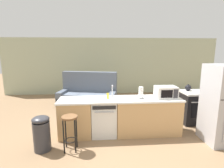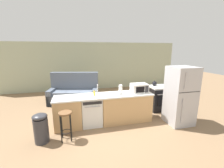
{
  "view_description": "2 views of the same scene",
  "coord_description": "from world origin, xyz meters",
  "px_view_note": "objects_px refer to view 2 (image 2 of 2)",
  "views": [
    {
      "loc": [
        -0.37,
        -4.01,
        2.04
      ],
      "look_at": [
        -0.0,
        0.63,
        1.14
      ],
      "focal_mm": 28.0,
      "sensor_mm": 36.0,
      "label": 1
    },
    {
      "loc": [
        -0.68,
        -4.19,
        2.23
      ],
      "look_at": [
        0.51,
        0.51,
        1.1
      ],
      "focal_mm": 24.0,
      "sensor_mm": 36.0,
      "label": 2
    }
  ],
  "objects_px": {
    "microwave": "(139,88)",
    "soap_bottle": "(94,93)",
    "trash_bin": "(41,128)",
    "bar_stool": "(66,120)",
    "stove_range": "(159,98)",
    "couch": "(74,93)",
    "dishwasher": "(92,111)",
    "refrigerator": "(180,96)",
    "kettle": "(154,83)",
    "paper_towel_roll": "(120,90)"
  },
  "relations": [
    {
      "from": "trash_bin",
      "to": "couch",
      "type": "distance_m",
      "value": 2.86
    },
    {
      "from": "paper_towel_roll",
      "to": "trash_bin",
      "type": "bearing_deg",
      "value": -165.24
    },
    {
      "from": "dishwasher",
      "to": "paper_towel_roll",
      "type": "relative_size",
      "value": 2.98
    },
    {
      "from": "stove_range",
      "to": "soap_bottle",
      "type": "height_order",
      "value": "soap_bottle"
    },
    {
      "from": "stove_range",
      "to": "microwave",
      "type": "height_order",
      "value": "microwave"
    },
    {
      "from": "microwave",
      "to": "kettle",
      "type": "bearing_deg",
      "value": 36.34
    },
    {
      "from": "stove_range",
      "to": "refrigerator",
      "type": "bearing_deg",
      "value": -90.01
    },
    {
      "from": "refrigerator",
      "to": "soap_bottle",
      "type": "xyz_separation_m",
      "value": [
        -2.5,
        0.56,
        0.1
      ]
    },
    {
      "from": "trash_bin",
      "to": "kettle",
      "type": "bearing_deg",
      "value": 18.89
    },
    {
      "from": "refrigerator",
      "to": "couch",
      "type": "bearing_deg",
      "value": 138.84
    },
    {
      "from": "refrigerator",
      "to": "kettle",
      "type": "bearing_deg",
      "value": 97.68
    },
    {
      "from": "trash_bin",
      "to": "bar_stool",
      "type": "bearing_deg",
      "value": -4.75
    },
    {
      "from": "kettle",
      "to": "trash_bin",
      "type": "bearing_deg",
      "value": -161.11
    },
    {
      "from": "microwave",
      "to": "soap_bottle",
      "type": "distance_m",
      "value": 1.41
    },
    {
      "from": "microwave",
      "to": "couch",
      "type": "distance_m",
      "value": 3.0
    },
    {
      "from": "stove_range",
      "to": "bar_stool",
      "type": "height_order",
      "value": "stove_range"
    },
    {
      "from": "paper_towel_roll",
      "to": "kettle",
      "type": "height_order",
      "value": "paper_towel_roll"
    },
    {
      "from": "kettle",
      "to": "bar_stool",
      "type": "relative_size",
      "value": 0.28
    },
    {
      "from": "paper_towel_roll",
      "to": "bar_stool",
      "type": "xyz_separation_m",
      "value": [
        -1.6,
        -0.62,
        -0.5
      ]
    },
    {
      "from": "soap_bottle",
      "to": "trash_bin",
      "type": "xyz_separation_m",
      "value": [
        -1.39,
        -0.61,
        -0.59
      ]
    },
    {
      "from": "stove_range",
      "to": "trash_bin",
      "type": "height_order",
      "value": "stove_range"
    },
    {
      "from": "stove_range",
      "to": "trash_bin",
      "type": "bearing_deg",
      "value": -163.61
    },
    {
      "from": "soap_bottle",
      "to": "kettle",
      "type": "relative_size",
      "value": 0.86
    },
    {
      "from": "dishwasher",
      "to": "refrigerator",
      "type": "height_order",
      "value": "refrigerator"
    },
    {
      "from": "microwave",
      "to": "soap_bottle",
      "type": "relative_size",
      "value": 2.84
    },
    {
      "from": "stove_range",
      "to": "bar_stool",
      "type": "distance_m",
      "value": 3.52
    },
    {
      "from": "stove_range",
      "to": "microwave",
      "type": "bearing_deg",
      "value": -153.24
    },
    {
      "from": "stove_range",
      "to": "couch",
      "type": "relative_size",
      "value": 0.42
    },
    {
      "from": "soap_bottle",
      "to": "kettle",
      "type": "xyz_separation_m",
      "value": [
        2.34,
        0.67,
        0.01
      ]
    },
    {
      "from": "paper_towel_roll",
      "to": "soap_bottle",
      "type": "height_order",
      "value": "paper_towel_roll"
    },
    {
      "from": "trash_bin",
      "to": "dishwasher",
      "type": "bearing_deg",
      "value": 24.78
    },
    {
      "from": "dishwasher",
      "to": "stove_range",
      "type": "distance_m",
      "value": 2.66
    },
    {
      "from": "paper_towel_roll",
      "to": "microwave",
      "type": "bearing_deg",
      "value": 1.9
    },
    {
      "from": "microwave",
      "to": "refrigerator",
      "type": "bearing_deg",
      "value": -26.7
    },
    {
      "from": "paper_towel_roll",
      "to": "bar_stool",
      "type": "distance_m",
      "value": 1.79
    },
    {
      "from": "refrigerator",
      "to": "dishwasher",
      "type": "bearing_deg",
      "value": 168.07
    },
    {
      "from": "stove_range",
      "to": "trash_bin",
      "type": "xyz_separation_m",
      "value": [
        -3.89,
        -1.14,
        -0.07
      ]
    },
    {
      "from": "stove_range",
      "to": "soap_bottle",
      "type": "relative_size",
      "value": 5.11
    },
    {
      "from": "refrigerator",
      "to": "bar_stool",
      "type": "distance_m",
      "value": 3.33
    },
    {
      "from": "paper_towel_roll",
      "to": "stove_range",
      "type": "bearing_deg",
      "value": 18.43
    },
    {
      "from": "trash_bin",
      "to": "couch",
      "type": "relative_size",
      "value": 0.34
    },
    {
      "from": "refrigerator",
      "to": "couch",
      "type": "height_order",
      "value": "refrigerator"
    },
    {
      "from": "microwave",
      "to": "bar_stool",
      "type": "height_order",
      "value": "microwave"
    },
    {
      "from": "trash_bin",
      "to": "paper_towel_roll",
      "type": "bearing_deg",
      "value": 14.76
    },
    {
      "from": "dishwasher",
      "to": "microwave",
      "type": "xyz_separation_m",
      "value": [
        1.51,
        -0.0,
        0.62
      ]
    },
    {
      "from": "refrigerator",
      "to": "kettle",
      "type": "height_order",
      "value": "refrigerator"
    },
    {
      "from": "stove_range",
      "to": "couch",
      "type": "distance_m",
      "value": 3.48
    },
    {
      "from": "kettle",
      "to": "soap_bottle",
      "type": "bearing_deg",
      "value": -164.07
    },
    {
      "from": "microwave",
      "to": "paper_towel_roll",
      "type": "height_order",
      "value": "paper_towel_roll"
    },
    {
      "from": "dishwasher",
      "to": "stove_range",
      "type": "bearing_deg",
      "value": 11.91
    }
  ]
}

